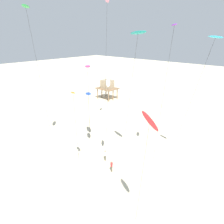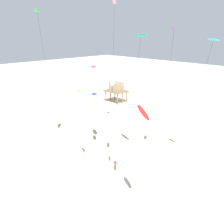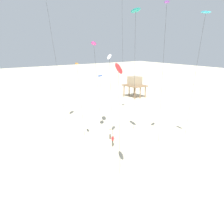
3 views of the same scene
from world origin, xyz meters
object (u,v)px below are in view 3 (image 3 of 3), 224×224
kite_blue (100,76)px  kite_flyer_middle (113,140)px  kite_red (119,69)px  stilt_house (135,82)px  kite_teal (135,12)px  kite_white (109,58)px  kite_flyer_nearest (110,134)px  kite_cyan (205,17)px  kite_purple (167,6)px  kite_magenta (94,44)px  kite_orange (77,66)px

kite_blue → kite_flyer_middle: bearing=-23.0°
kite_red → stilt_house: (-36.77, 33.75, -8.30)m
kite_teal → kite_white: (-2.67, -2.17, -5.88)m
kite_white → kite_flyer_nearest: kite_white is taller
kite_teal → stilt_house: 41.10m
stilt_house → kite_flyer_middle: bearing=-45.4°
kite_cyan → kite_purple: size_ratio=0.94×
kite_flyer_nearest → kite_magenta: bearing=-108.3°
kite_teal → kite_magenta: size_ratio=1.27×
kite_magenta → kite_flyer_middle: size_ratio=8.96×
kite_cyan → kite_magenta: kite_cyan is taller
kite_red → kite_teal: bearing=132.0°
kite_teal → kite_orange: bearing=-127.5°
kite_teal → kite_cyan: bearing=37.3°
kite_red → stilt_house: bearing=137.5°
kite_teal → kite_flyer_nearest: 18.35m
kite_teal → kite_purple: 3.95m
kite_purple → kite_white: bearing=-143.8°
kite_purple → kite_flyer_nearest: size_ratio=11.76×
kite_teal → kite_magenta: bearing=-157.2°
kite_blue → kite_red: (18.73, -10.43, 3.15)m
kite_teal → kite_blue: bearing=170.3°
kite_purple → stilt_house: kite_purple is taller
kite_magenta → kite_blue: bearing=139.1°
kite_purple → kite_white: kite_purple is taller
kite_blue → kite_orange: bearing=-51.3°
kite_purple → kite_flyer_middle: size_ratio=11.76×
kite_purple → kite_flyer_middle: kite_purple is taller
kite_blue → kite_flyer_nearest: size_ratio=5.77×
kite_blue → kite_teal: bearing=-9.7°
stilt_house → kite_blue: bearing=-52.3°
kite_cyan → kite_flyer_nearest: size_ratio=11.04×
kite_magenta → kite_white: (3.30, 0.34, -1.81)m
kite_magenta → kite_orange: bearing=-69.9°
kite_blue → kite_purple: size_ratio=0.49×
kite_flyer_middle → kite_magenta: bearing=-168.0°
kite_teal → stilt_house: kite_teal is taller
kite_cyan → kite_purple: kite_purple is taller
kite_red → kite_cyan: bearing=94.0°
kite_teal → kite_magenta: 7.65m
kite_cyan → kite_flyer_nearest: bearing=-155.8°
kite_red → kite_purple: bearing=112.4°
kite_cyan → stilt_house: 43.27m
kite_teal → stilt_house: (-29.08, 25.19, -14.47)m
kite_purple → kite_red: bearing=-67.6°
kite_blue → kite_flyer_nearest: (5.82, -2.12, -8.26)m
kite_blue → kite_teal: size_ratio=0.51×
kite_purple → kite_teal: bearing=-146.4°
kite_teal → kite_flyer_middle: bearing=-144.4°
kite_orange → kite_flyer_middle: size_ratio=7.33×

